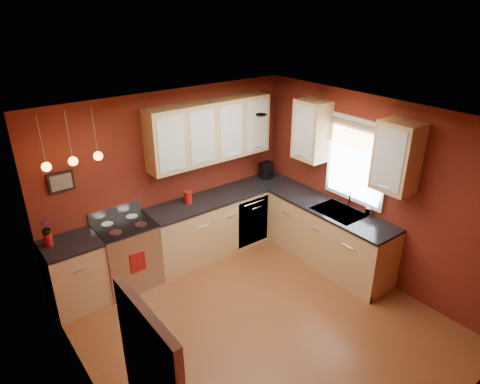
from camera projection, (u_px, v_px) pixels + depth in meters
floor at (260, 324)px, 5.39m from camera, size 4.20×4.20×0.00m
ceiling at (265, 123)px, 4.30m from camera, size 4.00×4.20×0.02m
wall_back at (171, 178)px, 6.36m from camera, size 4.00×0.02×2.60m
wall_front at (436, 344)px, 3.33m from camera, size 4.00×0.02×2.60m
wall_left at (88, 306)px, 3.74m from camera, size 0.02×4.20×2.60m
wall_right at (372, 190)px, 5.95m from camera, size 0.02×4.20×2.60m
base_cabinets_back_left at (76, 275)px, 5.58m from camera, size 0.70×0.60×0.90m
base_cabinets_back_right at (224, 221)px, 6.90m from camera, size 2.54×0.60×0.90m
base_cabinets_right at (328, 237)px, 6.46m from camera, size 0.60×2.10×0.90m
counter_back_left at (70, 244)px, 5.39m from camera, size 0.70×0.62×0.04m
counter_back_right at (223, 195)px, 6.70m from camera, size 2.54×0.62×0.04m
counter_right at (331, 209)px, 6.26m from camera, size 0.62×2.10×0.04m
gas_range at (128, 254)px, 5.98m from camera, size 0.76×0.64×1.11m
dishwasher_front at (253, 222)px, 6.89m from camera, size 0.60×0.02×0.80m
sink at (339, 213)px, 6.16m from camera, size 0.50×0.70×0.33m
window at (357, 159)px, 5.99m from camera, size 0.06×1.02×1.22m
upper_cabinets_back at (210, 131)px, 6.29m from camera, size 2.00×0.35×0.90m
upper_cabinets_right at (351, 142)px, 5.81m from camera, size 0.35×1.95×0.90m
wall_picture at (61, 182)px, 5.34m from camera, size 0.32×0.03×0.26m
pendant_lights at (73, 161)px, 5.01m from camera, size 0.71×0.11×0.66m
red_canister at (188, 197)px, 6.36m from camera, size 0.13×0.13×0.19m
red_vase at (48, 240)px, 5.28m from camera, size 0.10×0.10×0.17m
flowers at (46, 228)px, 5.22m from camera, size 0.13×0.13×0.19m
coffee_maker at (266, 171)px, 7.24m from camera, size 0.20×0.20×0.28m
soap_pump at (369, 210)px, 6.01m from camera, size 0.08×0.08×0.18m
dish_towel at (138, 262)px, 5.72m from camera, size 0.21×0.01×0.29m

